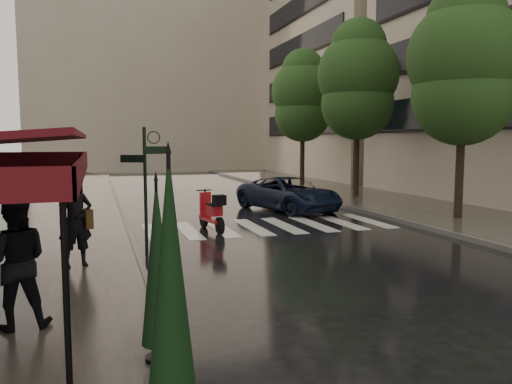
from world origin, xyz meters
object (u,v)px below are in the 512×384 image
pedestrian_terrace (15,262)px  parasol_back (158,263)px  parasol_front (170,270)px  parked_car (289,194)px  pedestrian_with_umbrella (74,185)px  scooter (212,213)px

pedestrian_terrace → parasol_back: 2.47m
pedestrian_terrace → parasol_front: (1.79, -2.77, 0.44)m
parked_car → parasol_back: bearing=-135.8°
pedestrian_with_umbrella → scooter: 5.56m
pedestrian_with_umbrella → parasol_front: size_ratio=1.00×
pedestrian_terrace → parked_car: pedestrian_terrace is taller
pedestrian_with_umbrella → parasol_front: bearing=-98.5°
parked_car → parasol_front: (-6.62, -13.59, 0.85)m
parasol_back → pedestrian_terrace: bearing=136.8°
pedestrian_with_umbrella → parked_car: bearing=25.0°
scooter → parasol_front: 10.47m
parasol_back → parasol_front: bearing=-90.0°
pedestrian_with_umbrella → pedestrian_terrace: pedestrian_with_umbrella is taller
parked_car → parasol_back: 14.16m
scooter → parasol_back: (-2.70, -8.98, 0.75)m
scooter → parked_car: 5.27m
pedestrian_with_umbrella → pedestrian_terrace: (-0.68, -3.46, -0.77)m
pedestrian_with_umbrella → pedestrian_terrace: bearing=-119.8°
pedestrian_with_umbrella → parked_car: (7.73, 7.36, -1.18)m
parked_car → pedestrian_terrace: bearing=-145.7°
pedestrian_terrace → parasol_back: bearing=133.1°
pedestrian_terrace → scooter: bearing=-125.4°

